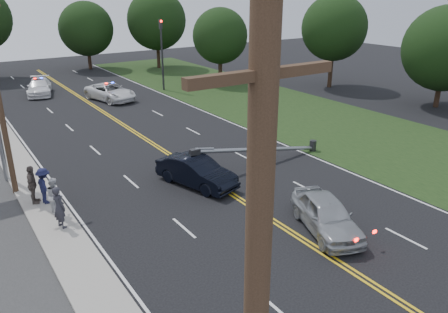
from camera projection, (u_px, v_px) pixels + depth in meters
ground at (309, 244)px, 18.13m from camera, size 120.00×120.00×0.00m
sidewalk at (41, 202)px, 21.49m from camera, size 1.80×70.00×0.12m
grass_verge at (345, 129)px, 32.90m from camera, size 12.00×80.00×0.01m
centerline_yellow at (190, 167)px, 25.88m from camera, size 0.36×80.00×0.00m
traffic_signal at (162, 49)px, 44.18m from camera, size 0.28×0.41×7.05m
fallen_streetlight at (266, 149)px, 26.18m from camera, size 9.36×0.44×1.91m
tree_7 at (86, 29)px, 55.68m from camera, size 6.81×6.81×8.53m
tree_8 at (157, 20)px, 56.39m from camera, size 7.58×7.58×9.89m
tree_9 at (220, 36)px, 47.38m from camera, size 5.99×5.99×8.11m
tree_12 at (446, 49)px, 37.26m from camera, size 7.26×7.26×8.75m
tree_13 at (334, 28)px, 44.85m from camera, size 6.70×6.70×9.50m
crashed_sedan at (196, 172)px, 23.28m from camera, size 2.93×5.00×1.56m
waiting_sedan at (326, 215)px, 18.86m from camera, size 3.35×4.92×1.55m
emergency_a at (110, 92)px, 41.19m from camera, size 3.94×6.12×1.57m
emergency_b at (39, 87)px, 43.35m from camera, size 3.44×5.69×1.54m
bystander_a at (59, 207)px, 18.85m from camera, size 0.66×0.81×1.93m
bystander_b at (55, 195)px, 20.15m from camera, size 0.71×0.88×1.73m
bystander_c at (44, 186)px, 21.02m from camera, size 0.85×1.26×1.81m
bystander_d at (32, 185)px, 20.98m from camera, size 0.87×1.23×1.93m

